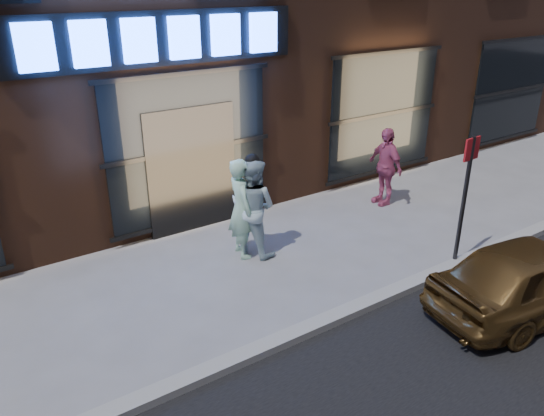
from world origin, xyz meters
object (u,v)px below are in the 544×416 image
(man_bowtie, at_px, (241,208))
(passerby, at_px, (385,166))
(man_cap, at_px, (253,207))
(gold_sedan, at_px, (535,276))
(sign_post, at_px, (465,190))

(man_bowtie, relative_size, passerby, 1.06)
(man_cap, distance_m, gold_sedan, 4.53)
(man_cap, xyz_separation_m, passerby, (3.55, 0.35, -0.04))
(man_bowtie, distance_m, man_cap, 0.21)
(man_cap, distance_m, sign_post, 3.53)
(man_bowtie, distance_m, passerby, 3.77)
(man_cap, bearing_deg, gold_sedan, -172.86)
(gold_sedan, bearing_deg, man_bowtie, 42.33)
(man_bowtie, height_order, man_cap, man_bowtie)
(man_bowtie, xyz_separation_m, sign_post, (2.83, -2.37, 0.48))
(man_cap, xyz_separation_m, sign_post, (2.62, -2.32, 0.49))
(man_bowtie, bearing_deg, gold_sedan, -135.43)
(sign_post, bearing_deg, passerby, 66.55)
(passerby, distance_m, gold_sedan, 4.30)
(man_cap, height_order, sign_post, sign_post)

